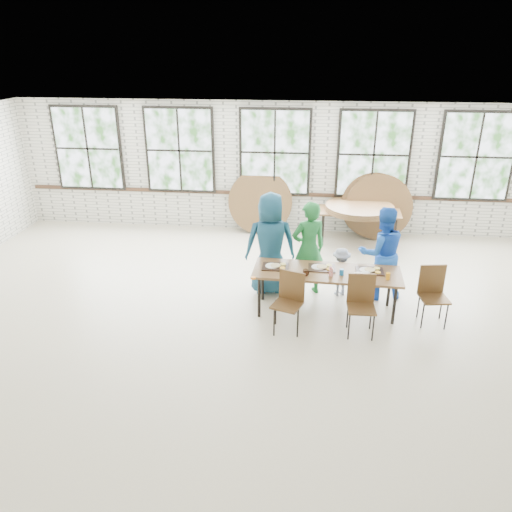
# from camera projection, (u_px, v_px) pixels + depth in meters

# --- Properties ---
(room) EXTENTS (12.00, 12.00, 12.00)m
(room) POSITION_uv_depth(u_px,v_px,m) (275.00, 154.00, 11.30)
(room) COLOR beige
(room) RESTS_ON ground
(dining_table) EXTENTS (2.43, 0.91, 0.74)m
(dining_table) POSITION_uv_depth(u_px,v_px,m) (327.00, 274.00, 8.15)
(dining_table) COLOR brown
(dining_table) RESTS_ON ground
(chair_near_left) EXTENTS (0.53, 0.53, 0.95)m
(chair_near_left) POSITION_uv_depth(u_px,v_px,m) (289.00, 296.00, 7.72)
(chair_near_left) COLOR #52371B
(chair_near_left) RESTS_ON ground
(chair_near_right) EXTENTS (0.43, 0.42, 0.95)m
(chair_near_right) POSITION_uv_depth(u_px,v_px,m) (361.00, 299.00, 7.63)
(chair_near_right) COLOR #52371B
(chair_near_right) RESTS_ON ground
(chair_spare) EXTENTS (0.47, 0.46, 0.95)m
(chair_spare) POSITION_uv_depth(u_px,v_px,m) (433.00, 290.00, 7.93)
(chair_spare) COLOR #52371B
(chair_spare) RESTS_ON ground
(adult_teal) EXTENTS (0.98, 0.72, 1.84)m
(adult_teal) POSITION_uv_depth(u_px,v_px,m) (270.00, 244.00, 8.75)
(adult_teal) COLOR navy
(adult_teal) RESTS_ON ground
(adult_green) EXTENTS (0.74, 0.63, 1.72)m
(adult_green) POSITION_uv_depth(u_px,v_px,m) (308.00, 249.00, 8.71)
(adult_green) COLOR #1C692E
(adult_green) RESTS_ON ground
(toddler) EXTENTS (0.64, 0.49, 0.88)m
(toddler) POSITION_uv_depth(u_px,v_px,m) (341.00, 272.00, 8.82)
(toddler) COLOR #172548
(toddler) RESTS_ON ground
(adult_blue) EXTENTS (0.91, 0.76, 1.66)m
(adult_blue) POSITION_uv_depth(u_px,v_px,m) (381.00, 253.00, 8.60)
(adult_blue) COLOR blue
(adult_blue) RESTS_ON ground
(storage_table) EXTENTS (1.84, 0.85, 0.74)m
(storage_table) POSITION_uv_depth(u_px,v_px,m) (359.00, 213.00, 11.04)
(storage_table) COLOR brown
(storage_table) RESTS_ON ground
(tabletop_clutter) EXTENTS (2.04, 0.61, 0.11)m
(tabletop_clutter) POSITION_uv_depth(u_px,v_px,m) (332.00, 271.00, 8.07)
(tabletop_clutter) COLOR black
(tabletop_clutter) RESTS_ON dining_table
(round_tops_stacked) EXTENTS (1.50, 1.50, 0.13)m
(round_tops_stacked) POSITION_uv_depth(u_px,v_px,m) (359.00, 208.00, 10.99)
(round_tops_stacked) COLOR brown
(round_tops_stacked) RESTS_ON storage_table
(round_tops_leaning) EXTENTS (4.21, 0.46, 1.48)m
(round_tops_leaning) POSITION_uv_depth(u_px,v_px,m) (337.00, 205.00, 11.43)
(round_tops_leaning) COLOR brown
(round_tops_leaning) RESTS_ON ground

